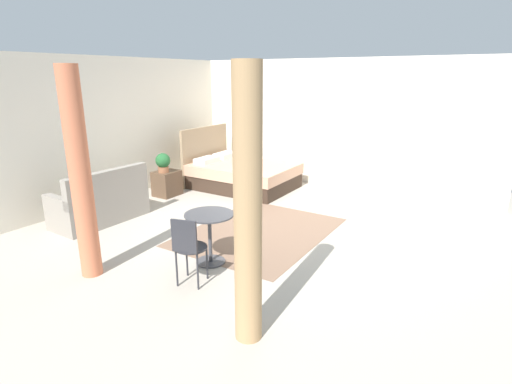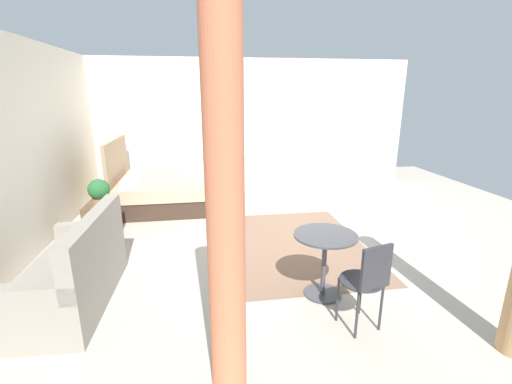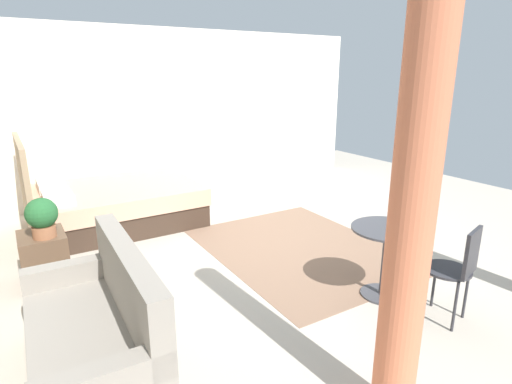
# 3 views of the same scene
# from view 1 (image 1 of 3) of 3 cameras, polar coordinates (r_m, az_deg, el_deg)

# --- Properties ---
(ground_plane) EXTENTS (8.74, 9.74, 0.02)m
(ground_plane) POSITION_cam_1_polar(r_m,az_deg,el_deg) (6.64, 1.59, -4.79)
(ground_plane) COLOR #B2A899
(wall_back) EXTENTS (8.74, 0.12, 2.73)m
(wall_back) POSITION_cam_1_polar(r_m,az_deg,el_deg) (8.48, -18.55, 8.64)
(wall_back) COLOR silver
(wall_back) RESTS_ON ground
(wall_right) EXTENTS (0.12, 6.74, 2.73)m
(wall_right) POSITION_cam_1_polar(r_m,az_deg,el_deg) (8.85, 11.32, 9.46)
(wall_right) COLOR silver
(wall_right) RESTS_ON ground
(area_rug) EXTENTS (2.56, 1.96, 0.01)m
(area_rug) POSITION_cam_1_polar(r_m,az_deg,el_deg) (6.35, 0.51, -5.70)
(area_rug) COLOR #7F604C
(area_rug) RESTS_ON ground
(bed) EXTENTS (1.60, 2.17, 1.27)m
(bed) POSITION_cam_1_polar(r_m,az_deg,el_deg) (8.76, -2.18, 2.59)
(bed) COLOR #38281E
(bed) RESTS_ON ground
(couch) EXTENTS (1.53, 0.76, 0.92)m
(couch) POSITION_cam_1_polar(r_m,az_deg,el_deg) (7.17, -21.26, -1.63)
(couch) COLOR gray
(couch) RESTS_ON ground
(nightstand) EXTENTS (0.50, 0.42, 0.51)m
(nightstand) POSITION_cam_1_polar(r_m,az_deg,el_deg) (8.37, -12.64, 1.23)
(nightstand) COLOR brown
(nightstand) RESTS_ON ground
(potted_plant) EXTENTS (0.29, 0.29, 0.39)m
(potted_plant) POSITION_cam_1_polar(r_m,az_deg,el_deg) (8.18, -13.18, 4.20)
(potted_plant) COLOR #935B3D
(potted_plant) RESTS_ON nightstand
(balcony_table) EXTENTS (0.64, 0.64, 0.68)m
(balcony_table) POSITION_cam_1_polar(r_m,az_deg,el_deg) (5.22, -6.66, -5.26)
(balcony_table) COLOR #3F3F44
(balcony_table) RESTS_ON ground
(cafe_chair_near_window) EXTENTS (0.47, 0.47, 0.85)m
(cafe_chair_near_window) POSITION_cam_1_polar(r_m,az_deg,el_deg) (4.68, -9.71, -7.48)
(cafe_chair_near_window) COLOR #2D2D33
(cafe_chair_near_window) RESTS_ON ground
(curtain_left) EXTENTS (0.25, 0.25, 2.52)m
(curtain_left) POSITION_cam_1_polar(r_m,az_deg,el_deg) (3.45, -1.18, -2.85)
(curtain_left) COLOR tan
(curtain_left) RESTS_ON ground
(curtain_right) EXTENTS (0.25, 0.25, 2.52)m
(curtain_right) POSITION_cam_1_polar(r_m,az_deg,el_deg) (5.08, -23.86, 2.06)
(curtain_right) COLOR #D1704C
(curtain_right) RESTS_ON ground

